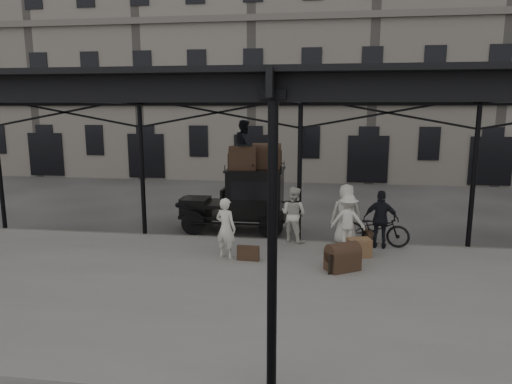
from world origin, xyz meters
TOP-DOWN VIEW (x-y plane):
  - ground at (0.00, 0.00)m, footprint 120.00×120.00m
  - platform at (0.00, -2.00)m, footprint 28.00×8.00m
  - canopy at (0.00, -1.72)m, footprint 22.50×9.00m
  - building_frontage at (0.00, 18.00)m, footprint 64.00×8.00m
  - taxi at (-1.85, 3.28)m, footprint 3.65×1.55m
  - porter_left at (-1.88, -0.00)m, footprint 0.71×0.60m
  - porter_midleft at (-0.15, 1.80)m, footprint 1.03×0.96m
  - porter_centre at (1.42, 1.80)m, footprint 0.92×0.63m
  - porter_official at (2.40, 1.51)m, footprint 1.06×0.61m
  - porter_right at (1.47, 1.59)m, footprint 1.09×0.74m
  - bicycle at (2.29, 1.74)m, footprint 2.06×1.07m
  - porter_roof at (-1.88, 3.18)m, footprint 0.67×0.83m
  - steamer_trunk_roof_near at (-1.93, 3.03)m, footprint 0.95×0.65m
  - steamer_trunk_roof_far at (-1.18, 3.48)m, footprint 1.01×0.68m
  - steamer_trunk_platform at (1.23, -0.55)m, footprint 0.96×0.85m
  - wicker_hamper at (1.73, 0.62)m, footprint 0.69×0.59m
  - suitcase_upright at (2.10, 1.80)m, footprint 0.21×0.61m
  - suitcase_flat at (-1.24, -0.15)m, footprint 0.61×0.18m

SIDE VIEW (x-z plane):
  - ground at x=0.00m, z-range 0.00..0.00m
  - platform at x=0.00m, z-range 0.00..0.15m
  - suitcase_flat at x=-1.24m, z-range 0.15..0.55m
  - suitcase_upright at x=2.10m, z-range 0.15..0.60m
  - wicker_hamper at x=1.73m, z-range 0.15..0.65m
  - steamer_trunk_platform at x=1.23m, z-range 0.15..0.75m
  - bicycle at x=2.29m, z-range 0.15..1.18m
  - porter_right at x=1.47m, z-range 0.15..1.71m
  - porter_left at x=-1.88m, z-range 0.15..1.82m
  - porter_midleft at x=-0.15m, z-range 0.15..1.85m
  - porter_official at x=2.40m, z-range 0.15..1.85m
  - porter_centre at x=1.42m, z-range 0.15..1.97m
  - taxi at x=-1.85m, z-range 0.11..2.29m
  - steamer_trunk_roof_near at x=-1.93m, z-range 2.18..2.83m
  - steamer_trunk_roof_far at x=-1.18m, z-range 2.18..2.89m
  - porter_roof at x=-1.88m, z-range 2.18..3.81m
  - canopy at x=0.00m, z-range 2.23..6.97m
  - building_frontage at x=0.00m, z-range 0.00..14.00m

